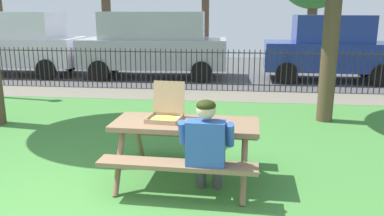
{
  "coord_description": "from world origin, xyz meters",
  "views": [
    {
      "loc": [
        1.82,
        -3.33,
        2.11
      ],
      "look_at": [
        1.18,
        2.1,
        0.75
      ],
      "focal_mm": 36.8,
      "sensor_mm": 36.0,
      "label": 1
    }
  ],
  "objects_px": {
    "pizza_box_open": "(166,112)",
    "parked_car_center": "(330,48)",
    "pizza_slice_on_table": "(198,121)",
    "adult_at_table": "(207,145)",
    "picnic_table_foreground": "(186,135)",
    "parked_car_far_left": "(12,42)",
    "parked_car_left": "(154,43)"
  },
  "relations": [
    {
      "from": "pizza_box_open",
      "to": "pizza_slice_on_table",
      "type": "height_order",
      "value": "pizza_box_open"
    },
    {
      "from": "picnic_table_foreground",
      "to": "pizza_box_open",
      "type": "height_order",
      "value": "pizza_box_open"
    },
    {
      "from": "pizza_slice_on_table",
      "to": "parked_car_far_left",
      "type": "xyz_separation_m",
      "value": [
        -7.05,
        7.83,
        0.32
      ]
    },
    {
      "from": "adult_at_table",
      "to": "pizza_slice_on_table",
      "type": "bearing_deg",
      "value": 106.49
    },
    {
      "from": "pizza_box_open",
      "to": "pizza_slice_on_table",
      "type": "xyz_separation_m",
      "value": [
        0.41,
        -0.08,
        -0.08
      ]
    },
    {
      "from": "pizza_box_open",
      "to": "parked_car_left",
      "type": "height_order",
      "value": "parked_car_left"
    },
    {
      "from": "parked_car_far_left",
      "to": "picnic_table_foreground",
      "type": "bearing_deg",
      "value": -48.61
    },
    {
      "from": "pizza_box_open",
      "to": "parked_car_far_left",
      "type": "bearing_deg",
      "value": 130.6
    },
    {
      "from": "parked_car_far_left",
      "to": "pizza_box_open",
      "type": "bearing_deg",
      "value": -49.4
    },
    {
      "from": "adult_at_table",
      "to": "parked_car_center",
      "type": "xyz_separation_m",
      "value": [
        3.09,
        8.35,
        0.35
      ]
    },
    {
      "from": "picnic_table_foreground",
      "to": "pizza_box_open",
      "type": "bearing_deg",
      "value": 161.33
    },
    {
      "from": "pizza_box_open",
      "to": "parked_car_far_left",
      "type": "xyz_separation_m",
      "value": [
        -6.64,
        7.75,
        0.24
      ]
    },
    {
      "from": "pizza_box_open",
      "to": "parked_car_center",
      "type": "bearing_deg",
      "value": 64.7
    },
    {
      "from": "parked_car_left",
      "to": "pizza_box_open",
      "type": "bearing_deg",
      "value": -76.83
    },
    {
      "from": "parked_car_left",
      "to": "picnic_table_foreground",
      "type": "bearing_deg",
      "value": -75.14
    },
    {
      "from": "picnic_table_foreground",
      "to": "pizza_slice_on_table",
      "type": "height_order",
      "value": "pizza_slice_on_table"
    },
    {
      "from": "picnic_table_foreground",
      "to": "parked_car_left",
      "type": "distance_m",
      "value": 8.12
    },
    {
      "from": "pizza_slice_on_table",
      "to": "parked_car_left",
      "type": "relative_size",
      "value": 0.05
    },
    {
      "from": "parked_car_center",
      "to": "pizza_box_open",
      "type": "bearing_deg",
      "value": -115.3
    },
    {
      "from": "pizza_box_open",
      "to": "parked_car_far_left",
      "type": "distance_m",
      "value": 10.2
    },
    {
      "from": "pizza_box_open",
      "to": "parked_car_center",
      "type": "height_order",
      "value": "parked_car_center"
    },
    {
      "from": "parked_car_far_left",
      "to": "parked_car_left",
      "type": "height_order",
      "value": "same"
    },
    {
      "from": "picnic_table_foreground",
      "to": "parked_car_center",
      "type": "xyz_separation_m",
      "value": [
        3.4,
        7.84,
        0.41
      ]
    },
    {
      "from": "pizza_box_open",
      "to": "parked_car_far_left",
      "type": "relative_size",
      "value": 0.11
    },
    {
      "from": "pizza_slice_on_table",
      "to": "adult_at_table",
      "type": "relative_size",
      "value": 0.19
    },
    {
      "from": "adult_at_table",
      "to": "parked_car_left",
      "type": "height_order",
      "value": "parked_car_left"
    },
    {
      "from": "pizza_slice_on_table",
      "to": "adult_at_table",
      "type": "xyz_separation_m",
      "value": [
        0.15,
        -0.52,
        -0.12
      ]
    },
    {
      "from": "pizza_slice_on_table",
      "to": "parked_car_center",
      "type": "distance_m",
      "value": 8.48
    },
    {
      "from": "parked_car_left",
      "to": "parked_car_far_left",
      "type": "bearing_deg",
      "value": -180.0
    },
    {
      "from": "pizza_box_open",
      "to": "parked_car_left",
      "type": "bearing_deg",
      "value": 103.17
    },
    {
      "from": "adult_at_table",
      "to": "parked_car_far_left",
      "type": "distance_m",
      "value": 11.04
    },
    {
      "from": "pizza_slice_on_table",
      "to": "parked_car_center",
      "type": "xyz_separation_m",
      "value": [
        3.25,
        7.83,
        0.23
      ]
    }
  ]
}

